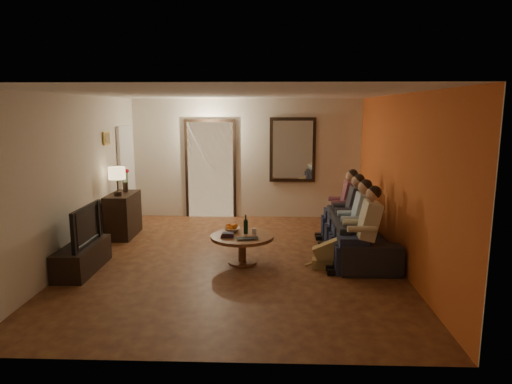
{
  "coord_description": "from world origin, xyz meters",
  "views": [
    {
      "loc": [
        0.56,
        -6.96,
        2.37
      ],
      "look_at": [
        0.3,
        0.3,
        1.05
      ],
      "focal_mm": 32.0,
      "sensor_mm": 36.0,
      "label": 1
    }
  ],
  "objects_px": {
    "sofa": "(359,235)",
    "person_d": "(345,207)",
    "person_c": "(350,215)",
    "dog": "(329,250)",
    "tv_stand": "(82,258)",
    "laptop": "(248,240)",
    "person_b": "(357,223)",
    "wine_bottle": "(246,224)",
    "bowl": "(232,229)",
    "person_a": "(364,234)",
    "coffee_table": "(242,249)",
    "dresser": "(123,215)",
    "table_lamp": "(117,181)",
    "tv": "(80,225)"
  },
  "relations": [
    {
      "from": "table_lamp",
      "to": "person_c",
      "type": "bearing_deg",
      "value": -6.08
    },
    {
      "from": "sofa",
      "to": "bowl",
      "type": "bearing_deg",
      "value": 98.25
    },
    {
      "from": "table_lamp",
      "to": "coffee_table",
      "type": "bearing_deg",
      "value": -28.12
    },
    {
      "from": "table_lamp",
      "to": "sofa",
      "type": "relative_size",
      "value": 0.24
    },
    {
      "from": "person_d",
      "to": "person_b",
      "type": "bearing_deg",
      "value": -90.0
    },
    {
      "from": "person_c",
      "to": "wine_bottle",
      "type": "xyz_separation_m",
      "value": [
        -1.75,
        -0.72,
        0.01
      ]
    },
    {
      "from": "wine_bottle",
      "to": "dresser",
      "type": "bearing_deg",
      "value": 150.17
    },
    {
      "from": "table_lamp",
      "to": "bowl",
      "type": "bearing_deg",
      "value": -25.52
    },
    {
      "from": "person_a",
      "to": "person_b",
      "type": "height_order",
      "value": "same"
    },
    {
      "from": "bowl",
      "to": "sofa",
      "type": "bearing_deg",
      "value": 8.09
    },
    {
      "from": "tv_stand",
      "to": "bowl",
      "type": "bearing_deg",
      "value": 16.59
    },
    {
      "from": "person_c",
      "to": "dog",
      "type": "bearing_deg",
      "value": -115.38
    },
    {
      "from": "sofa",
      "to": "person_d",
      "type": "xyz_separation_m",
      "value": [
        -0.1,
        0.9,
        0.27
      ]
    },
    {
      "from": "tv_stand",
      "to": "sofa",
      "type": "bearing_deg",
      "value": 12.5
    },
    {
      "from": "tv",
      "to": "laptop",
      "type": "relative_size",
      "value": 3.09
    },
    {
      "from": "tv",
      "to": "coffee_table",
      "type": "bearing_deg",
      "value": -79.71
    },
    {
      "from": "coffee_table",
      "to": "dresser",
      "type": "bearing_deg",
      "value": 147.87
    },
    {
      "from": "person_c",
      "to": "person_d",
      "type": "xyz_separation_m",
      "value": [
        0.0,
        0.6,
        0.0
      ]
    },
    {
      "from": "dresser",
      "to": "person_b",
      "type": "xyz_separation_m",
      "value": [
        4.15,
        -1.26,
        0.19
      ]
    },
    {
      "from": "bowl",
      "to": "laptop",
      "type": "distance_m",
      "value": 0.57
    },
    {
      "from": "bowl",
      "to": "wine_bottle",
      "type": "bearing_deg",
      "value": -27.55
    },
    {
      "from": "table_lamp",
      "to": "laptop",
      "type": "bearing_deg",
      "value": -32.08
    },
    {
      "from": "sofa",
      "to": "coffee_table",
      "type": "distance_m",
      "value": 1.97
    },
    {
      "from": "person_b",
      "to": "wine_bottle",
      "type": "distance_m",
      "value": 1.75
    },
    {
      "from": "tv_stand",
      "to": "laptop",
      "type": "distance_m",
      "value": 2.47
    },
    {
      "from": "bowl",
      "to": "dog",
      "type": "bearing_deg",
      "value": -15.15
    },
    {
      "from": "tv_stand",
      "to": "person_b",
      "type": "relative_size",
      "value": 1.0
    },
    {
      "from": "person_d",
      "to": "dog",
      "type": "relative_size",
      "value": 2.14
    },
    {
      "from": "person_a",
      "to": "person_d",
      "type": "xyz_separation_m",
      "value": [
        0.0,
        1.8,
        0.0
      ]
    },
    {
      "from": "dresser",
      "to": "laptop",
      "type": "xyz_separation_m",
      "value": [
        2.45,
        -1.76,
        0.06
      ]
    },
    {
      "from": "person_d",
      "to": "dog",
      "type": "bearing_deg",
      "value": -106.52
    },
    {
      "from": "person_c",
      "to": "person_d",
      "type": "height_order",
      "value": "same"
    },
    {
      "from": "person_a",
      "to": "person_d",
      "type": "relative_size",
      "value": 1.0
    },
    {
      "from": "tv",
      "to": "person_c",
      "type": "distance_m",
      "value": 4.33
    },
    {
      "from": "tv",
      "to": "dog",
      "type": "xyz_separation_m",
      "value": [
        3.67,
        0.24,
        -0.41
      ]
    },
    {
      "from": "table_lamp",
      "to": "dog",
      "type": "xyz_separation_m",
      "value": [
        3.67,
        -1.44,
        -0.8
      ]
    },
    {
      "from": "dresser",
      "to": "wine_bottle",
      "type": "xyz_separation_m",
      "value": [
        2.4,
        -1.38,
        0.2
      ]
    },
    {
      "from": "bowl",
      "to": "laptop",
      "type": "bearing_deg",
      "value": -60.75
    },
    {
      "from": "person_a",
      "to": "dresser",
      "type": "bearing_deg",
      "value": 155.83
    },
    {
      "from": "person_d",
      "to": "laptop",
      "type": "relative_size",
      "value": 3.65
    },
    {
      "from": "table_lamp",
      "to": "bowl",
      "type": "xyz_separation_m",
      "value": [
        2.17,
        -1.04,
        -0.6
      ]
    },
    {
      "from": "bowl",
      "to": "person_b",
      "type": "bearing_deg",
      "value": -0.14
    },
    {
      "from": "person_a",
      "to": "wine_bottle",
      "type": "bearing_deg",
      "value": 164.5
    },
    {
      "from": "person_c",
      "to": "bowl",
      "type": "relative_size",
      "value": 4.63
    },
    {
      "from": "tv",
      "to": "person_b",
      "type": "xyz_separation_m",
      "value": [
        4.15,
        0.64,
        -0.09
      ]
    },
    {
      "from": "laptop",
      "to": "person_a",
      "type": "bearing_deg",
      "value": -12.61
    },
    {
      "from": "dresser",
      "to": "person_b",
      "type": "distance_m",
      "value": 4.34
    },
    {
      "from": "sofa",
      "to": "person_d",
      "type": "distance_m",
      "value": 0.94
    },
    {
      "from": "person_c",
      "to": "wine_bottle",
      "type": "bearing_deg",
      "value": -157.73
    },
    {
      "from": "person_d",
      "to": "bowl",
      "type": "height_order",
      "value": "person_d"
    }
  ]
}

